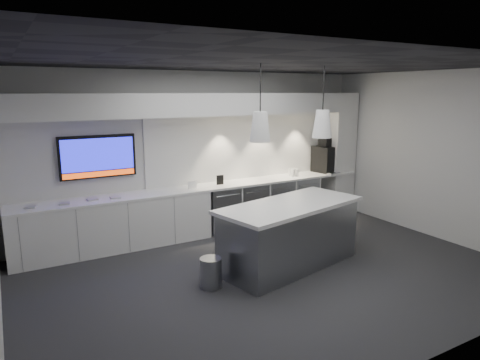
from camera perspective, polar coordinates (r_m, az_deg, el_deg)
floor at (r=6.47m, az=4.38°, el=-12.27°), size 7.00×7.00×0.00m
ceiling at (r=5.93m, az=4.85°, el=15.27°), size 7.00×7.00×0.00m
wall_back at (r=8.18m, az=-5.32°, el=3.74°), size 7.00×0.00×7.00m
wall_front at (r=4.26m, az=23.97°, el=-4.71°), size 7.00×0.00×7.00m
wall_right at (r=8.48m, az=24.57°, el=3.01°), size 0.00×7.00×7.00m
back_counter at (r=8.00m, az=-4.27°, el=-0.93°), size 6.80×0.65×0.04m
left_base_cabinets at (r=7.56m, az=-16.33°, el=-5.68°), size 3.30×0.63×0.86m
fridge_unit_a at (r=8.22m, az=-2.64°, el=-3.84°), size 0.60×0.61×0.85m
fridge_unit_b at (r=8.51m, az=1.14°, el=-3.28°), size 0.60×0.61×0.85m
fridge_unit_c at (r=8.84m, az=4.65°, el=-2.75°), size 0.60×0.61×0.85m
fridge_unit_d at (r=9.20m, az=7.89°, el=-2.24°), size 0.60×0.61×0.85m
backsplash at (r=8.72m, az=1.95°, el=4.61°), size 4.60×0.03×1.30m
soffit at (r=7.83m, az=-4.52°, el=10.01°), size 6.90×0.60×0.40m
column at (r=9.73m, az=12.91°, el=3.58°), size 0.55×0.55×2.60m
wall_tv at (r=7.54m, az=-18.42°, el=2.97°), size 1.25×0.07×0.72m
island at (r=6.59m, az=6.66°, el=-7.21°), size 2.49×1.47×0.99m
bin at (r=5.97m, az=-3.92°, el=-12.22°), size 0.39×0.39×0.42m
coffee_machine at (r=9.51m, az=11.27°, el=2.89°), size 0.48×0.63×0.75m
sign_black at (r=8.09m, az=-2.67°, el=0.02°), size 0.14×0.02×0.18m
sign_white at (r=7.80m, az=-6.38°, el=-0.63°), size 0.18×0.05×0.14m
cup_cluster at (r=8.97m, az=7.16°, el=1.00°), size 0.17×0.17×0.15m
tray_a at (r=7.24m, az=-26.14°, el=-3.23°), size 0.20×0.20×0.02m
tray_b at (r=7.24m, az=-22.35°, el=-2.89°), size 0.18×0.18×0.02m
tray_c at (r=7.35m, az=-19.12°, el=-2.44°), size 0.17×0.17×0.02m
tray_d at (r=7.36m, az=-16.30°, el=-2.24°), size 0.17×0.17×0.02m
pendant_left at (r=5.94m, az=2.69°, el=7.11°), size 0.29×0.29×1.12m
pendant_right at (r=6.60m, az=10.91°, el=7.38°), size 0.29×0.29×1.12m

